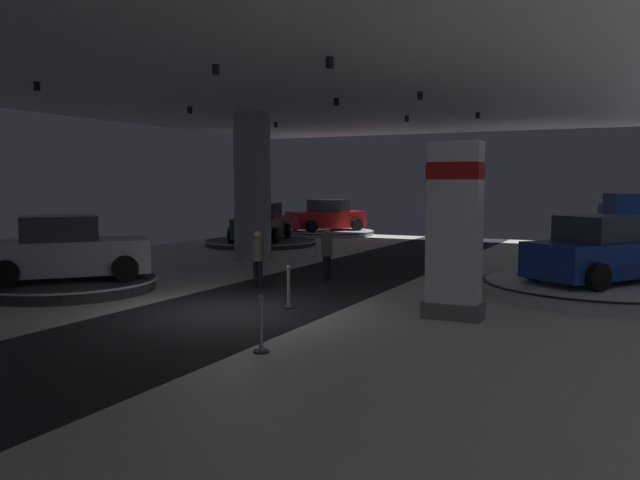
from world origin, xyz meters
TOP-DOWN VIEW (x-y plane):
  - ground at (0.00, 0.00)m, footprint 24.00×44.00m
  - ceiling_with_spotlights at (-0.00, -0.00)m, footprint 24.00×44.00m
  - column_left at (-4.92, 8.86)m, footprint 1.39×1.39m
  - brand_sign_pylon at (4.74, 1.55)m, footprint 1.27×0.65m
  - display_platform_mid_right at (7.45, 6.20)m, footprint 6.10×6.10m
  - display_car_mid_right at (7.43, 6.17)m, footprint 3.92×4.46m
  - display_platform_far_left at (-7.61, 13.80)m, footprint 5.22×5.22m
  - display_car_far_left at (-7.62, 13.83)m, footprint 3.21×4.55m
  - display_platform_deep_right at (7.40, 20.19)m, footprint 6.05×6.05m
  - display_car_deep_right at (7.42, 20.20)m, footprint 4.56×3.26m
  - display_platform_far_right at (7.64, 14.13)m, footprint 5.68×5.68m
  - pickup_truck_far_right at (7.73, 13.82)m, footprint 3.87×5.69m
  - display_platform_deep_left at (-7.54, 20.57)m, footprint 5.44×5.44m
  - display_car_deep_left at (-7.52, 20.59)m, footprint 3.88×4.47m
  - display_platform_near_left at (-5.50, 0.46)m, footprint 4.72×4.72m
  - display_car_near_left at (-5.52, 0.44)m, footprint 4.16×4.32m
  - visitor_walking_near at (-0.01, 5.15)m, footprint 0.32×0.32m
  - visitor_walking_far at (-1.18, 3.20)m, footprint 0.32×0.32m
  - stanchion_a at (1.03, 0.97)m, footprint 0.28×0.28m
  - stanchion_b at (2.54, -2.69)m, footprint 0.28×0.28m

SIDE VIEW (x-z plane):
  - ground at x=0.00m, z-range -0.05..0.00m
  - display_platform_far_right at x=7.64m, z-range 0.02..0.24m
  - display_platform_deep_left at x=-7.54m, z-range 0.02..0.25m
  - display_platform_far_left at x=-7.61m, z-range 0.02..0.26m
  - display_platform_deep_right at x=7.40m, z-range 0.02..0.28m
  - display_platform_near_left at x=-5.50m, z-range 0.02..0.34m
  - display_platform_mid_right at x=7.45m, z-range 0.02..0.37m
  - stanchion_a at x=1.03m, z-range -0.13..0.88m
  - stanchion_b at x=2.54m, z-range -0.13..0.88m
  - visitor_walking_near at x=-0.01m, z-range 0.11..1.70m
  - visitor_walking_far at x=-1.18m, z-range 0.11..1.70m
  - display_car_deep_left at x=-7.52m, z-range 0.15..1.86m
  - display_car_far_left at x=-7.62m, z-range 0.15..1.86m
  - display_car_deep_right at x=7.42m, z-range 0.18..1.89m
  - display_car_near_left at x=-5.52m, z-range 0.23..1.94m
  - display_car_mid_right at x=7.43m, z-range 0.26..1.97m
  - pickup_truck_far_right at x=7.73m, z-range 0.01..2.31m
  - brand_sign_pylon at x=4.74m, z-range 0.07..3.84m
  - column_left at x=-4.92m, z-range 0.00..5.50m
  - ceiling_with_spotlights at x=0.00m, z-range 5.35..5.74m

